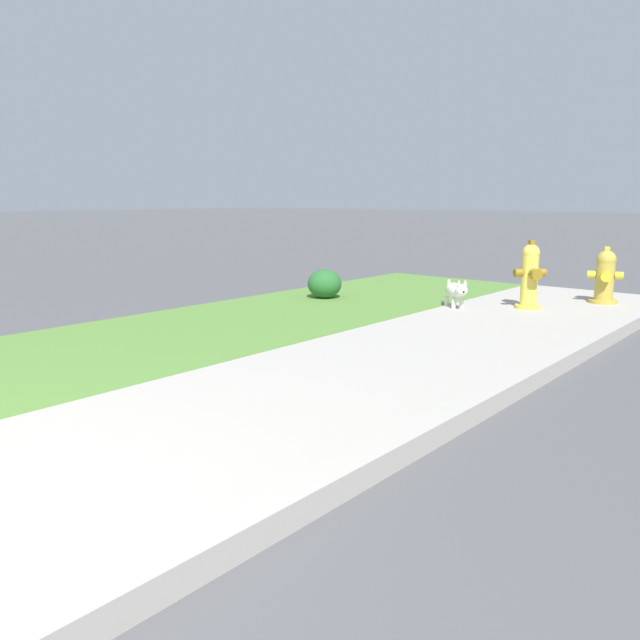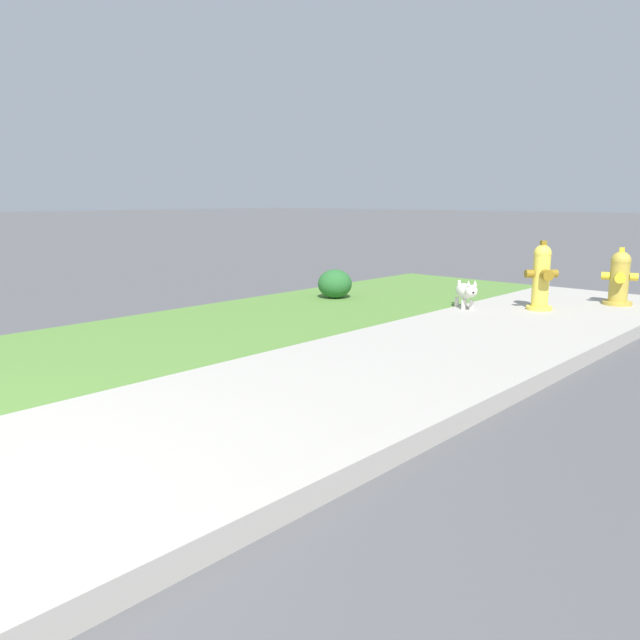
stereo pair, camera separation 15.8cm
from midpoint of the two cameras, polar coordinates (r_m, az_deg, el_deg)
name	(u,v)px [view 1 (the left image)]	position (r m, az deg, el deg)	size (l,w,h in m)	color
fire_hydrant_at_driveway	(605,277)	(8.10, 24.10, 3.61)	(0.38, 0.40, 0.68)	gold
fire_hydrant_across_street	(530,276)	(7.38, 18.06, 3.83)	(0.34, 0.34, 0.78)	yellow
small_white_dog	(456,291)	(7.23, 11.69, 2.61)	(0.38, 0.41, 0.36)	silver
shrub_bush_far_verge	(325,284)	(7.85, -0.16, 3.33)	(0.43, 0.43, 0.36)	#28662D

